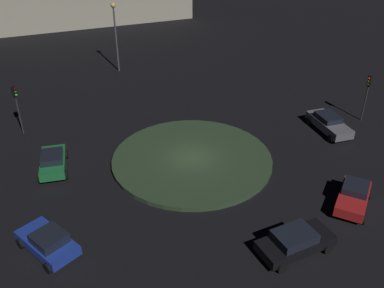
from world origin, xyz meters
name	(u,v)px	position (x,y,z in m)	size (l,w,h in m)	color
ground_plane	(192,161)	(0.00, 0.00, 0.00)	(118.10, 118.10, 0.00)	black
roundabout_island	(192,159)	(0.00, 0.00, 0.16)	(11.97, 11.97, 0.32)	#2D4228
car_grey	(329,123)	(5.79, -10.92, 0.75)	(4.83, 3.44, 1.42)	slate
car_red	(354,196)	(-4.17, -10.82, 0.73)	(4.19, 3.02, 1.40)	red
car_green	(53,161)	(-2.25, 9.85, 0.73)	(4.25, 2.98, 1.40)	#1E7238
car_blue	(48,242)	(-10.15, 6.99, 0.72)	(3.70, 4.20, 1.41)	#1E38A5
car_black	(295,241)	(-8.69, -6.69, 0.74)	(3.94, 4.71, 1.43)	black
traffic_light_north	(16,100)	(2.74, 14.50, 3.00)	(0.34, 0.38, 4.22)	#2D2D2D
traffic_light_southeast	(368,89)	(8.13, -14.18, 2.95)	(0.37, 0.40, 4.14)	#2D2D2D
streetlamp_northeast	(115,26)	(17.64, 10.16, 5.04)	(0.54, 0.54, 7.50)	#4C4C51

